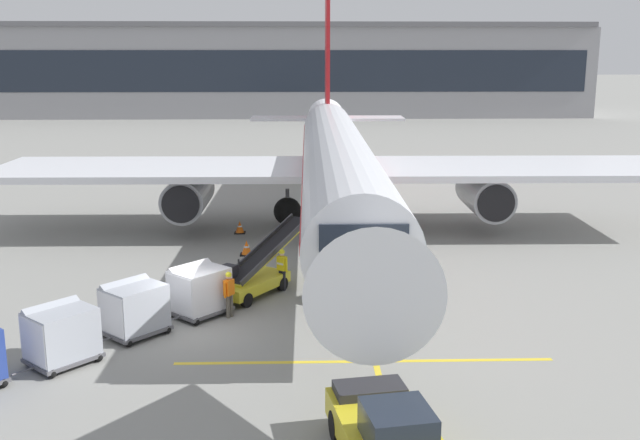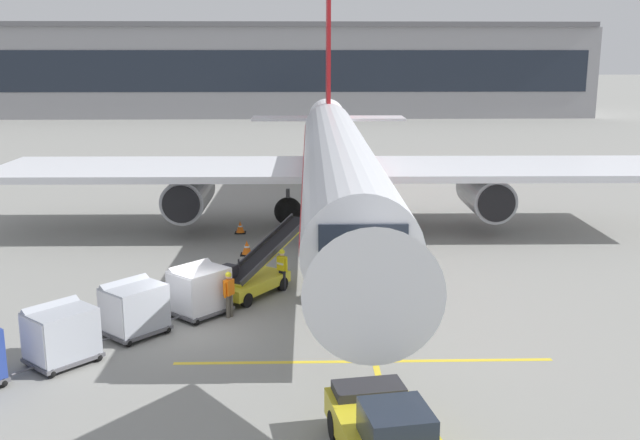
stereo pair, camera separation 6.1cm
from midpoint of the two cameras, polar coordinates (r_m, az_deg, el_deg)
name	(u,v)px [view 1 (the left image)]	position (r m, az deg, el deg)	size (l,w,h in m)	color
ground_plane	(192,329)	(26.60, -9.99, -8.35)	(600.00, 600.00, 0.00)	gray
parked_airplane	(337,160)	(40.00, 1.25, 4.64)	(36.90, 46.69, 15.79)	silver
belt_loader	(254,274)	(29.82, -5.21, -4.19)	(4.08, 5.22, 2.65)	gold
baggage_cart_lead	(199,289)	(27.62, -9.45, -5.32)	(2.53, 2.56, 1.91)	#515156
baggage_cart_second	(134,307)	(26.17, -14.32, -6.59)	(2.53, 2.56, 1.91)	#515156
baggage_cart_third	(61,333)	(24.52, -19.54, -8.29)	(2.53, 2.56, 1.91)	#515156
pushback_tug	(388,434)	(17.96, 5.22, -16.21)	(2.79, 4.68, 1.83)	gold
ground_crew_by_loader	(229,291)	(27.24, -7.13, -5.51)	(0.40, 0.50, 1.74)	#514C42
ground_crew_by_carts	(282,267)	(30.08, -3.02, -3.64)	(0.46, 0.43, 1.74)	black
safety_cone_engine_keepout	(247,248)	(35.59, -5.77, -2.17)	(0.62, 0.62, 0.71)	black
safety_cone_wingtip	(240,227)	(39.88, -6.29, -0.57)	(0.59, 0.59, 0.67)	black
apron_guidance_line_lead_in	(343,232)	(39.87, 1.78, -0.97)	(0.20, 110.00, 0.01)	yellow
apron_guidance_line_stop_bar	(364,361)	(23.69, 3.37, -10.89)	(12.00, 0.20, 0.01)	yellow
terminal_building	(200,70)	(119.20, -9.34, 11.42)	(118.34, 21.01, 13.82)	#939399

